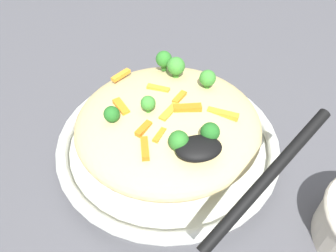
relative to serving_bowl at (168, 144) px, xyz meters
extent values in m
plane|color=#4C4C51|center=(0.00, 0.00, -0.02)|extent=(2.40, 2.40, 0.00)
cylinder|color=silver|center=(0.00, 0.00, -0.01)|extent=(0.30, 0.30, 0.02)
torus|color=silver|center=(0.00, 0.00, 0.01)|extent=(0.33, 0.33, 0.02)
torus|color=black|center=(0.00, 0.00, 0.01)|extent=(0.32, 0.32, 0.00)
ellipsoid|color=#D1BA7A|center=(0.00, 0.00, 0.04)|extent=(0.27, 0.26, 0.07)
cube|color=orange|center=(-0.02, -0.05, 0.08)|extent=(0.02, 0.02, 0.01)
cube|color=orange|center=(-0.04, -0.07, 0.07)|extent=(0.01, 0.03, 0.01)
cube|color=orange|center=(-0.06, 0.01, 0.08)|extent=(0.02, 0.04, 0.01)
cube|color=orange|center=(0.02, 0.01, 0.08)|extent=(0.02, 0.03, 0.01)
cube|color=orange|center=(0.07, -0.02, 0.07)|extent=(0.04, 0.03, 0.01)
cube|color=orange|center=(0.02, -0.01, 0.08)|extent=(0.04, 0.01, 0.01)
cube|color=orange|center=(0.00, -0.01, 0.08)|extent=(0.03, 0.03, 0.01)
cube|color=orange|center=(-0.01, 0.04, 0.08)|extent=(0.03, 0.02, 0.01)
cube|color=orange|center=(-0.04, -0.04, 0.08)|extent=(0.02, 0.03, 0.01)
cube|color=orange|center=(-0.06, 0.09, 0.07)|extent=(0.03, 0.03, 0.01)
cylinder|color=#296820|center=(0.01, 0.09, 0.08)|extent=(0.01, 0.01, 0.01)
sphere|color=#2D7A28|center=(0.01, 0.09, 0.09)|extent=(0.03, 0.03, 0.03)
cylinder|color=#205B1C|center=(-0.08, -0.01, 0.07)|extent=(0.01, 0.01, 0.01)
sphere|color=#236B23|center=(-0.08, -0.01, 0.08)|extent=(0.02, 0.02, 0.02)
cylinder|color=#296820|center=(0.00, -0.07, 0.07)|extent=(0.01, 0.01, 0.01)
sphere|color=#2D7A28|center=(0.00, -0.07, 0.09)|extent=(0.02, 0.02, 0.02)
cylinder|color=#377928|center=(0.02, 0.07, 0.08)|extent=(0.01, 0.01, 0.01)
sphere|color=#3D8E33|center=(0.02, 0.07, 0.09)|extent=(0.03, 0.03, 0.03)
cylinder|color=#377928|center=(0.06, 0.04, 0.08)|extent=(0.01, 0.01, 0.01)
sphere|color=#3D8E33|center=(0.06, 0.04, 0.09)|extent=(0.02, 0.02, 0.02)
cylinder|color=#377928|center=(-0.03, -0.01, 0.08)|extent=(0.01, 0.01, 0.01)
sphere|color=#3D8E33|center=(-0.03, -0.01, 0.09)|extent=(0.02, 0.02, 0.02)
cylinder|color=#205B1C|center=(0.04, -0.07, 0.08)|extent=(0.01, 0.01, 0.01)
sphere|color=#236B23|center=(0.04, -0.07, 0.09)|extent=(0.02, 0.02, 0.02)
ellipsoid|color=black|center=(0.02, -0.09, 0.08)|extent=(0.06, 0.04, 0.02)
cylinder|color=black|center=(0.07, -0.16, 0.11)|extent=(0.16, 0.11, 0.07)
camera|label=1|loc=(-0.06, -0.33, 0.38)|focal=35.31mm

